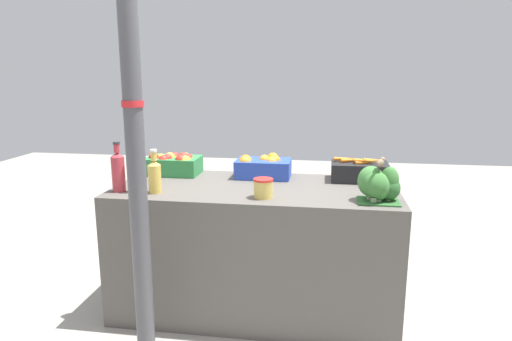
% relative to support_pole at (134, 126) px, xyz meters
% --- Properties ---
extents(ground_plane, '(10.00, 10.00, 0.00)m').
position_rel_support_pole_xyz_m(ground_plane, '(0.48, 0.65, -1.24)').
color(ground_plane, gray).
extents(market_table, '(1.72, 0.79, 0.80)m').
position_rel_support_pole_xyz_m(market_table, '(0.48, 0.65, -0.84)').
color(market_table, '#56514C').
rests_on(market_table, ground_plane).
extents(support_pole, '(0.10, 0.10, 2.49)m').
position_rel_support_pole_xyz_m(support_pole, '(0.00, 0.00, 0.00)').
color(support_pole, '#4C4C51').
rests_on(support_pole, ground_plane).
extents(apple_crate, '(0.36, 0.24, 0.15)m').
position_rel_support_pole_xyz_m(apple_crate, '(-0.13, 0.91, -0.37)').
color(apple_crate, '#2D8442').
rests_on(apple_crate, market_table).
extents(orange_crate, '(0.36, 0.24, 0.16)m').
position_rel_support_pole_xyz_m(orange_crate, '(0.48, 0.91, -0.37)').
color(orange_crate, '#2847B7').
rests_on(orange_crate, market_table).
extents(carrot_crate, '(0.36, 0.24, 0.16)m').
position_rel_support_pole_xyz_m(carrot_crate, '(1.12, 0.91, -0.38)').
color(carrot_crate, black).
rests_on(carrot_crate, market_table).
extents(broccoli_pile, '(0.23, 0.19, 0.19)m').
position_rel_support_pole_xyz_m(broccoli_pile, '(1.19, 0.42, -0.35)').
color(broccoli_pile, '#2D602D').
rests_on(broccoli_pile, market_table).
extents(juice_bottle_ruby, '(0.08, 0.08, 0.30)m').
position_rel_support_pole_xyz_m(juice_bottle_ruby, '(-0.30, 0.42, -0.32)').
color(juice_bottle_ruby, '#B2333D').
rests_on(juice_bottle_ruby, market_table).
extents(juice_bottle_cloudy, '(0.06, 0.06, 0.30)m').
position_rel_support_pole_xyz_m(juice_bottle_cloudy, '(-0.19, 0.42, -0.31)').
color(juice_bottle_cloudy, beige).
rests_on(juice_bottle_cloudy, market_table).
extents(juice_bottle_golden, '(0.08, 0.08, 0.26)m').
position_rel_support_pole_xyz_m(juice_bottle_golden, '(-0.07, 0.42, -0.34)').
color(juice_bottle_golden, gold).
rests_on(juice_bottle_golden, market_table).
extents(pickle_jar, '(0.11, 0.11, 0.11)m').
position_rel_support_pole_xyz_m(pickle_jar, '(0.56, 0.41, -0.39)').
color(pickle_jar, '#DBBC56').
rests_on(pickle_jar, market_table).
extents(sparrow_bird, '(0.07, 0.13, 0.05)m').
position_rel_support_pole_xyz_m(sparrow_bird, '(1.19, 0.41, -0.22)').
color(sparrow_bird, '#4C3D2D').
rests_on(sparrow_bird, broccoli_pile).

